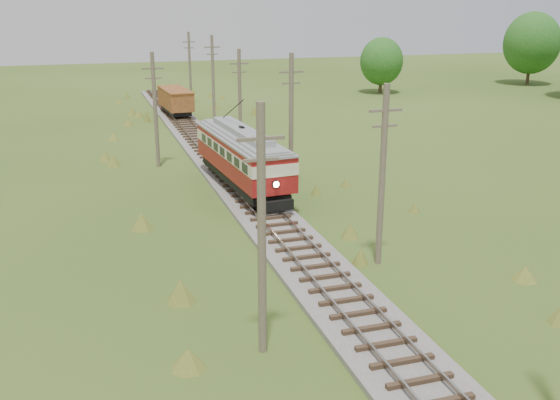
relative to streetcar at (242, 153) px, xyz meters
name	(u,v)px	position (x,y,z in m)	size (l,w,h in m)	color
railbed_main	(234,179)	(0.00, 2.52, -2.44)	(3.60, 96.00, 0.57)	#605B54
streetcar	(242,153)	(0.00, 0.00, 0.00)	(3.74, 12.50, 5.67)	black
gondola	(176,100)	(0.00, 29.57, -0.69)	(2.95, 7.84, 2.56)	black
gravel_pile	(220,123)	(3.22, 21.79, -2.06)	(3.37, 3.58, 1.23)	gray
utility_pole_r_2	(382,175)	(3.30, -13.48, 1.79)	(1.60, 0.30, 8.60)	brown
utility_pole_r_3	(291,122)	(3.20, -0.48, 1.99)	(1.60, 0.30, 9.00)	brown
utility_pole_r_4	(240,99)	(3.00, 12.52, 1.69)	(1.60, 0.30, 8.40)	brown
utility_pole_r_5	(213,78)	(3.40, 25.52, 1.94)	(1.60, 0.30, 8.90)	brown
utility_pole_r_6	(190,67)	(3.20, 38.52, 1.84)	(1.60, 0.30, 8.70)	brown
utility_pole_l_a	(262,231)	(-4.20, -19.48, 1.99)	(1.60, 0.30, 9.00)	brown
utility_pole_l_b	(155,109)	(-4.50, 8.52, 1.79)	(1.60, 0.30, 8.60)	brown
tree_right_5	(532,43)	(56.00, 42.52, 3.56)	(8.40, 8.40, 10.82)	#38281C
tree_mid_b	(381,61)	(30.00, 40.52, 1.70)	(5.88, 5.88, 7.57)	#38281C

